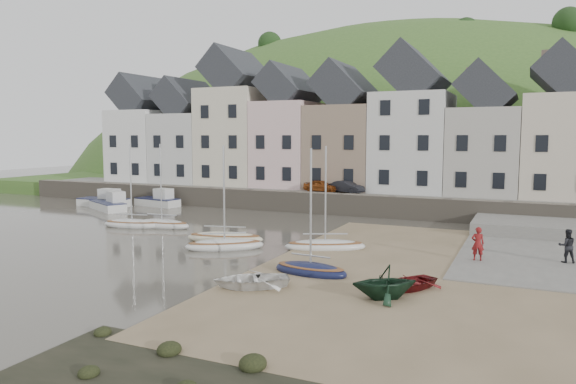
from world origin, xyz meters
The scene contains 24 objects.
ground centered at (0.00, 0.00, 0.00)m, with size 160.00×160.00×0.00m, color #464137.
quay_land centered at (0.00, 32.00, 0.75)m, with size 90.00×30.00×1.50m, color #3D6127.
quay_street centered at (0.00, 20.50, 1.55)m, with size 70.00×7.00×0.10m, color slate.
seawall centered at (0.00, 17.00, 0.90)m, with size 70.00×1.20×1.80m, color slate.
beach centered at (11.00, 0.00, 0.03)m, with size 18.00×26.00×0.06m, color #756347.
slipway centered at (15.00, 8.00, 0.06)m, with size 8.00×18.00×0.12m, color slate.
hillside centered at (-5.00, 60.00, -17.99)m, with size 134.40×84.00×84.00m.
townhouse_terrace centered at (1.76, 24.00, 7.32)m, with size 61.05×8.00×13.93m.
sailboat_0 centered at (-11.99, 4.69, 0.26)m, with size 4.67×2.36×6.32m.
sailboat_1 centered at (-9.94, 5.53, 0.26)m, with size 4.60×1.74×6.32m.
sailboat_2 centered at (-3.03, 2.94, 0.26)m, with size 5.19×2.68×6.32m.
sailboat_3 centered at (-1.83, 0.93, 0.26)m, with size 4.69×3.91×6.32m.
sailboat_4 centered at (3.67, 3.21, 0.26)m, with size 4.97×3.39×6.32m.
sailboat_5 centered at (5.02, -2.45, 0.27)m, with size 3.90×1.81×6.32m.
motorboat_0 centered at (-22.30, 12.95, 0.58)m, with size 5.19×1.96×1.70m.
motorboat_1 centered at (-20.08, 11.16, 0.58)m, with size 5.25×3.87×1.70m.
motorboat_2 centered at (-17.69, 15.15, 0.58)m, with size 4.73×2.36×1.70m.
rowboat_white centered at (3.50, -5.68, 0.40)m, with size 2.37×3.32×0.69m, color white.
rowboat_green centered at (9.25, -4.92, 0.77)m, with size 2.32×2.68×1.41m, color black.
rowboat_red centered at (9.90, -3.08, 0.35)m, with size 1.98×2.77×0.57m, color maroon.
person_red centered at (12.12, 3.55, 1.02)m, with size 0.65×0.43×1.79m, color maroon.
person_dark centered at (16.39, 4.93, 1.00)m, with size 0.85×0.67×1.76m, color black.
car_left centered at (-2.82, 19.50, 2.15)m, with size 1.31×3.25×1.11m, color brown.
car_right centered at (-0.36, 19.50, 2.15)m, with size 1.16×3.34×1.10m, color black.
Camera 1 is at (14.40, -25.88, 6.68)m, focal length 33.31 mm.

